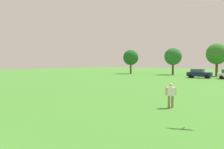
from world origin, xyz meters
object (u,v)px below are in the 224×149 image
parked_car_navy_0 (199,73)px  tree_far_left (131,58)px  tree_far_right (217,54)px  tree_center (173,57)px  adult_bystander (171,93)px

parked_car_navy_0 → tree_far_left: (-18.86, 6.85, 3.29)m
parked_car_navy_0 → tree_far_left: bearing=160.0°
parked_car_navy_0 → tree_far_right: size_ratio=0.62×
parked_car_navy_0 → tree_center: size_ratio=0.68×
tree_far_left → tree_far_right: bearing=3.3°
parked_car_navy_0 → tree_far_right: tree_far_right is taller
adult_bystander → tree_center: 41.71m
tree_far_left → tree_center: tree_center is taller
parked_car_navy_0 → tree_far_right: (1.52, 8.01, 3.84)m
parked_car_navy_0 → tree_center: 12.29m
tree_far_right → adult_bystander: bearing=-83.1°
adult_bystander → tree_far_right: (-4.67, 38.55, 3.75)m
tree_center → adult_bystander: bearing=-69.7°
tree_far_right → parked_car_navy_0: bearing=-100.8°
tree_center → tree_far_right: 9.77m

